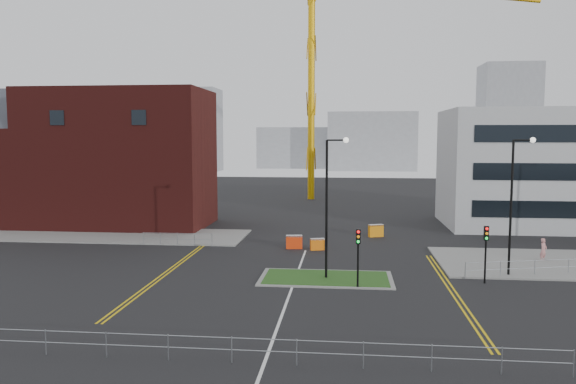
# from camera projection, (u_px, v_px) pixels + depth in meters

# --- Properties ---
(ground) EXTENTS (200.00, 200.00, 0.00)m
(ground) POSITION_uv_depth(u_px,v_px,m) (281.00, 317.00, 28.73)
(ground) COLOR black
(ground) RESTS_ON ground
(pavement_left) EXTENTS (28.00, 8.00, 0.12)m
(pavement_left) POSITION_uv_depth(u_px,v_px,m) (97.00, 235.00, 52.58)
(pavement_left) COLOR slate
(pavement_left) RESTS_ON ground
(island_kerb) EXTENTS (8.60, 4.60, 0.08)m
(island_kerb) POSITION_uv_depth(u_px,v_px,m) (326.00, 278.00, 36.44)
(island_kerb) COLOR slate
(island_kerb) RESTS_ON ground
(grass_island) EXTENTS (8.00, 4.00, 0.12)m
(grass_island) POSITION_uv_depth(u_px,v_px,m) (326.00, 278.00, 36.43)
(grass_island) COLOR #244918
(grass_island) RESTS_ON ground
(brick_building) EXTENTS (24.20, 10.07, 14.24)m
(brick_building) POSITION_uv_depth(u_px,v_px,m) (93.00, 160.00, 58.16)
(brick_building) COLOR #4C1513
(brick_building) RESTS_ON ground
(office_block) EXTENTS (25.00, 12.20, 12.00)m
(office_block) POSITION_uv_depth(u_px,v_px,m) (571.00, 168.00, 57.09)
(office_block) COLOR #B8BBBE
(office_block) RESTS_ON ground
(tower_crane) EXTENTS (48.95, 22.17, 36.68)m
(tower_crane) POSITION_uv_depth(u_px,v_px,m) (349.00, 27.00, 82.67)
(tower_crane) COLOR #E6A70D
(tower_crane) RESTS_ON ground
(streetlamp_island) EXTENTS (1.46, 0.36, 9.18)m
(streetlamp_island) POSITION_uv_depth(u_px,v_px,m) (330.00, 196.00, 35.89)
(streetlamp_island) COLOR black
(streetlamp_island) RESTS_ON ground
(streetlamp_right_near) EXTENTS (1.46, 0.36, 9.18)m
(streetlamp_right_near) POSITION_uv_depth(u_px,v_px,m) (515.00, 195.00, 36.62)
(streetlamp_right_near) COLOR black
(streetlamp_right_near) RESTS_ON ground
(traffic_light_island) EXTENTS (0.28, 0.33, 3.65)m
(traffic_light_island) POSITION_uv_depth(u_px,v_px,m) (358.00, 247.00, 33.98)
(traffic_light_island) COLOR black
(traffic_light_island) RESTS_ON ground
(traffic_light_right) EXTENTS (0.28, 0.33, 3.65)m
(traffic_light_right) POSITION_uv_depth(u_px,v_px,m) (486.00, 243.00, 35.13)
(traffic_light_right) COLOR black
(traffic_light_right) RESTS_ON ground
(railing_front) EXTENTS (24.05, 0.05, 1.10)m
(railing_front) POSITION_uv_depth(u_px,v_px,m) (264.00, 345.00, 22.71)
(railing_front) COLOR gray
(railing_front) RESTS_ON ground
(railing_left) EXTENTS (6.05, 0.05, 1.10)m
(railing_left) POSITION_uv_depth(u_px,v_px,m) (177.00, 237.00, 47.62)
(railing_left) COLOR gray
(railing_left) RESTS_ON ground
(centre_line) EXTENTS (0.15, 30.00, 0.01)m
(centre_line) POSITION_uv_depth(u_px,v_px,m) (285.00, 305.00, 30.71)
(centre_line) COLOR silver
(centre_line) RESTS_ON ground
(yellow_left_a) EXTENTS (0.12, 24.00, 0.01)m
(yellow_left_a) POSITION_uv_depth(u_px,v_px,m) (171.00, 268.00, 39.56)
(yellow_left_a) COLOR gold
(yellow_left_a) RESTS_ON ground
(yellow_left_b) EXTENTS (0.12, 24.00, 0.01)m
(yellow_left_b) POSITION_uv_depth(u_px,v_px,m) (175.00, 268.00, 39.53)
(yellow_left_b) COLOR gold
(yellow_left_b) RESTS_ON ground
(yellow_right_a) EXTENTS (0.12, 20.00, 0.01)m
(yellow_right_a) POSITION_uv_depth(u_px,v_px,m) (450.00, 291.00, 33.68)
(yellow_right_a) COLOR gold
(yellow_right_a) RESTS_ON ground
(yellow_right_b) EXTENTS (0.12, 20.00, 0.01)m
(yellow_right_b) POSITION_uv_depth(u_px,v_px,m) (455.00, 291.00, 33.65)
(yellow_right_b) COLOR gold
(yellow_right_b) RESTS_ON ground
(skyline_a) EXTENTS (18.00, 12.00, 22.00)m
(skyline_a) POSITION_uv_depth(u_px,v_px,m) (185.00, 130.00, 150.58)
(skyline_a) COLOR gray
(skyline_a) RESTS_ON ground
(skyline_b) EXTENTS (24.00, 12.00, 16.00)m
(skyline_b) POSITION_uv_depth(u_px,v_px,m) (371.00, 141.00, 155.58)
(skyline_b) COLOR gray
(skyline_b) RESTS_ON ground
(skyline_c) EXTENTS (14.00, 12.00, 28.00)m
(skyline_c) POSITION_uv_depth(u_px,v_px,m) (508.00, 118.00, 146.40)
(skyline_c) COLOR gray
(skyline_c) RESTS_ON ground
(skyline_d) EXTENTS (30.00, 12.00, 12.00)m
(skyline_d) POSITION_uv_depth(u_px,v_px,m) (309.00, 148.00, 167.54)
(skyline_d) COLOR gray
(skyline_d) RESTS_ON ground
(pedestrian) EXTENTS (0.76, 0.75, 1.77)m
(pedestrian) POSITION_uv_depth(u_px,v_px,m) (543.00, 250.00, 41.35)
(pedestrian) COLOR #D48A89
(pedestrian) RESTS_ON ground
(barrier_left) EXTENTS (1.37, 0.60, 1.12)m
(barrier_left) POSITION_uv_depth(u_px,v_px,m) (294.00, 241.00, 46.32)
(barrier_left) COLOR #F1380D
(barrier_left) RESTS_ON ground
(barrier_mid) EXTENTS (1.20, 0.69, 0.96)m
(barrier_mid) POSITION_uv_depth(u_px,v_px,m) (317.00, 244.00, 45.72)
(barrier_mid) COLOR orange
(barrier_mid) RESTS_ON ground
(barrier_right) EXTENTS (1.44, 0.91, 1.15)m
(barrier_right) POSITION_uv_depth(u_px,v_px,m) (376.00, 230.00, 51.80)
(barrier_right) COLOR orange
(barrier_right) RESTS_ON ground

